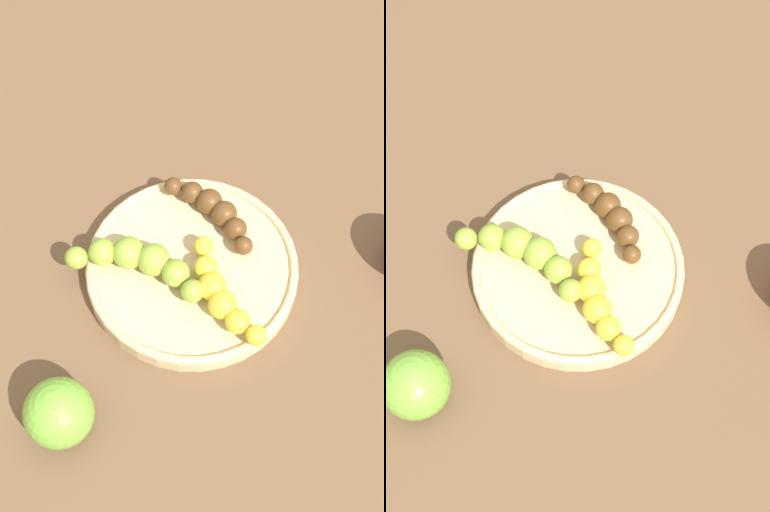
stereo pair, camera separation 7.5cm
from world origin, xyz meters
The scene contains 6 objects.
ground_plane centered at (0.00, 0.00, 0.00)m, with size 2.40×2.40×0.00m, color brown.
fruit_bowl centered at (0.00, 0.00, 0.01)m, with size 0.23×0.23×0.02m.
banana_green centered at (-0.04, -0.04, 0.04)m, with size 0.14×0.08×0.04m.
banana_yellow centered at (0.05, -0.01, 0.03)m, with size 0.13×0.07×0.03m.
banana_overripe centered at (-0.02, 0.06, 0.03)m, with size 0.13×0.05×0.03m.
apple_green centered at (0.01, -0.21, 0.03)m, with size 0.07×0.07×0.07m, color #72B238.
Camera 2 is at (0.30, -0.24, 0.68)m, focal length 49.86 mm.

